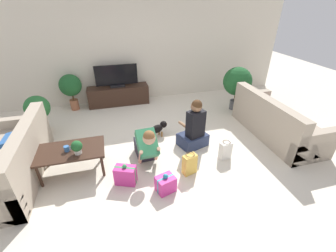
{
  "coord_description": "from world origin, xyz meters",
  "views": [
    {
      "loc": [
        -0.78,
        -3.44,
        2.55
      ],
      "look_at": [
        0.17,
        0.07,
        0.45
      ],
      "focal_mm": 24.0,
      "sensor_mm": 36.0,
      "label": 1
    }
  ],
  "objects_px": {
    "tv": "(117,77)",
    "gift_bag_a": "(225,151)",
    "person_sitting": "(194,129)",
    "dog": "(159,128)",
    "potted_plant_corner_left": "(38,110)",
    "person_kneeling": "(146,145)",
    "sofa_right": "(275,122)",
    "potted_plant_corner_right": "(237,82)",
    "tv_console": "(119,95)",
    "gift_bag_b": "(190,164)",
    "gift_box_a": "(166,184)",
    "gift_box_b": "(126,175)",
    "potted_plant_back_left": "(71,87)",
    "coffee_table": "(71,152)",
    "mug": "(67,149)",
    "sofa_left": "(13,162)",
    "tabletop_plant": "(77,147)"
  },
  "relations": [
    {
      "from": "potted_plant_corner_left",
      "to": "dog",
      "type": "height_order",
      "value": "potted_plant_corner_left"
    },
    {
      "from": "tv_console",
      "to": "gift_bag_a",
      "type": "height_order",
      "value": "tv_console"
    },
    {
      "from": "potted_plant_corner_left",
      "to": "mug",
      "type": "relative_size",
      "value": 7.0
    },
    {
      "from": "person_kneeling",
      "to": "gift_box_a",
      "type": "bearing_deg",
      "value": -82.83
    },
    {
      "from": "coffee_table",
      "to": "tabletop_plant",
      "type": "xyz_separation_m",
      "value": [
        0.13,
        -0.14,
        0.17
      ]
    },
    {
      "from": "coffee_table",
      "to": "gift_bag_a",
      "type": "relative_size",
      "value": 2.95
    },
    {
      "from": "potted_plant_corner_left",
      "to": "potted_plant_back_left",
      "type": "relative_size",
      "value": 0.91
    },
    {
      "from": "coffee_table",
      "to": "gift_box_a",
      "type": "height_order",
      "value": "coffee_table"
    },
    {
      "from": "dog",
      "to": "gift_box_b",
      "type": "height_order",
      "value": "gift_box_b"
    },
    {
      "from": "sofa_left",
      "to": "gift_box_a",
      "type": "xyz_separation_m",
      "value": [
        2.25,
        -0.93,
        -0.17
      ]
    },
    {
      "from": "person_kneeling",
      "to": "potted_plant_corner_right",
      "type": "bearing_deg",
      "value": 27.29
    },
    {
      "from": "potted_plant_corner_right",
      "to": "tabletop_plant",
      "type": "height_order",
      "value": "potted_plant_corner_right"
    },
    {
      "from": "sofa_right",
      "to": "person_sitting",
      "type": "distance_m",
      "value": 1.76
    },
    {
      "from": "sofa_right",
      "to": "gift_bag_a",
      "type": "xyz_separation_m",
      "value": [
        -1.36,
        -0.47,
        -0.13
      ]
    },
    {
      "from": "tv",
      "to": "gift_box_a",
      "type": "relative_size",
      "value": 3.36
    },
    {
      "from": "tv",
      "to": "dog",
      "type": "relative_size",
      "value": 2.43
    },
    {
      "from": "potted_plant_corner_right",
      "to": "dog",
      "type": "bearing_deg",
      "value": -159.84
    },
    {
      "from": "gift_bag_b",
      "to": "gift_box_a",
      "type": "bearing_deg",
      "value": -150.18
    },
    {
      "from": "person_kneeling",
      "to": "mug",
      "type": "distance_m",
      "value": 1.26
    },
    {
      "from": "tv",
      "to": "gift_box_b",
      "type": "distance_m",
      "value": 3.14
    },
    {
      "from": "tv",
      "to": "gift_bag_a",
      "type": "bearing_deg",
      "value": -60.75
    },
    {
      "from": "person_sitting",
      "to": "potted_plant_corner_left",
      "type": "bearing_deg",
      "value": -41.98
    },
    {
      "from": "coffee_table",
      "to": "person_kneeling",
      "type": "height_order",
      "value": "person_kneeling"
    },
    {
      "from": "potted_plant_back_left",
      "to": "mug",
      "type": "bearing_deg",
      "value": -86.45
    },
    {
      "from": "sofa_right",
      "to": "gift_box_a",
      "type": "height_order",
      "value": "sofa_right"
    },
    {
      "from": "person_sitting",
      "to": "tabletop_plant",
      "type": "distance_m",
      "value": 2.08
    },
    {
      "from": "potted_plant_back_left",
      "to": "gift_box_a",
      "type": "relative_size",
      "value": 2.88
    },
    {
      "from": "sofa_right",
      "to": "person_kneeling",
      "type": "xyz_separation_m",
      "value": [
        -2.73,
        -0.18,
        0.04
      ]
    },
    {
      "from": "sofa_left",
      "to": "dog",
      "type": "relative_size",
      "value": 4.59
    },
    {
      "from": "gift_bag_b",
      "to": "tv_console",
      "type": "bearing_deg",
      "value": 105.89
    },
    {
      "from": "tv",
      "to": "person_kneeling",
      "type": "distance_m",
      "value": 2.68
    },
    {
      "from": "tv_console",
      "to": "gift_box_b",
      "type": "height_order",
      "value": "tv_console"
    },
    {
      "from": "sofa_right",
      "to": "coffee_table",
      "type": "distance_m",
      "value": 3.94
    },
    {
      "from": "potted_plant_back_left",
      "to": "gift_box_a",
      "type": "distance_m",
      "value": 3.73
    },
    {
      "from": "tv",
      "to": "person_kneeling",
      "type": "relative_size",
      "value": 1.37
    },
    {
      "from": "potted_plant_corner_right",
      "to": "gift_box_a",
      "type": "height_order",
      "value": "potted_plant_corner_right"
    },
    {
      "from": "tv",
      "to": "potted_plant_corner_left",
      "type": "xyz_separation_m",
      "value": [
        -1.68,
        -1.11,
        -0.2
      ]
    },
    {
      "from": "potted_plant_corner_right",
      "to": "person_kneeling",
      "type": "relative_size",
      "value": 1.39
    },
    {
      "from": "person_sitting",
      "to": "mug",
      "type": "height_order",
      "value": "person_sitting"
    },
    {
      "from": "sofa_right",
      "to": "mug",
      "type": "distance_m",
      "value": 3.99
    },
    {
      "from": "coffee_table",
      "to": "potted_plant_corner_right",
      "type": "bearing_deg",
      "value": 21.4
    },
    {
      "from": "tv_console",
      "to": "gift_bag_b",
      "type": "bearing_deg",
      "value": -74.11
    },
    {
      "from": "tv",
      "to": "potted_plant_corner_left",
      "type": "height_order",
      "value": "tv"
    },
    {
      "from": "person_sitting",
      "to": "gift_bag_b",
      "type": "relative_size",
      "value": 2.57
    },
    {
      "from": "person_kneeling",
      "to": "gift_box_a",
      "type": "distance_m",
      "value": 0.81
    },
    {
      "from": "mug",
      "to": "potted_plant_corner_right",
      "type": "bearing_deg",
      "value": 21.49
    },
    {
      "from": "sofa_right",
      "to": "gift_box_a",
      "type": "distance_m",
      "value": 2.76
    },
    {
      "from": "gift_bag_a",
      "to": "gift_box_a",
      "type": "bearing_deg",
      "value": -158.89
    },
    {
      "from": "gift_box_b",
      "to": "gift_bag_a",
      "type": "bearing_deg",
      "value": 4.85
    },
    {
      "from": "person_sitting",
      "to": "dog",
      "type": "relative_size",
      "value": 2.22
    }
  ]
}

